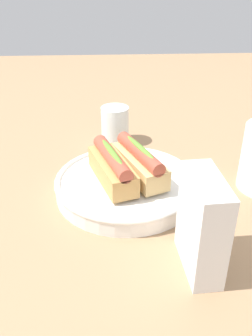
{
  "coord_description": "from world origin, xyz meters",
  "views": [
    {
      "loc": [
        0.61,
        -0.05,
        0.4
      ],
      "look_at": [
        0.01,
        -0.01,
        0.06
      ],
      "focal_mm": 39.32,
      "sensor_mm": 36.0,
      "label": 1
    }
  ],
  "objects_px": {
    "napkin_box": "(202,225)",
    "hotdog_front": "(112,167)",
    "hotdog_back": "(139,162)",
    "water_glass": "(115,126)",
    "serving_bowl": "(126,185)"
  },
  "relations": [
    {
      "from": "napkin_box",
      "to": "hotdog_front",
      "type": "bearing_deg",
      "value": -150.91
    },
    {
      "from": "hotdog_back",
      "to": "napkin_box",
      "type": "relative_size",
      "value": 1.05
    },
    {
      "from": "hotdog_front",
      "to": "napkin_box",
      "type": "xyz_separation_m",
      "value": [
        0.19,
        0.12,
        0.01
      ]
    },
    {
      "from": "hotdog_front",
      "to": "water_glass",
      "type": "relative_size",
      "value": 1.76
    },
    {
      "from": "water_glass",
      "to": "hotdog_front",
      "type": "bearing_deg",
      "value": -2.89
    },
    {
      "from": "serving_bowl",
      "to": "water_glass",
      "type": "xyz_separation_m",
      "value": [
        -0.24,
        -0.01,
        0.02
      ]
    },
    {
      "from": "serving_bowl",
      "to": "napkin_box",
      "type": "relative_size",
      "value": 1.83
    },
    {
      "from": "serving_bowl",
      "to": "hotdog_front",
      "type": "xyz_separation_m",
      "value": [
        0.01,
        -0.03,
        0.04
      ]
    },
    {
      "from": "serving_bowl",
      "to": "water_glass",
      "type": "relative_size",
      "value": 3.04
    },
    {
      "from": "water_glass",
      "to": "napkin_box",
      "type": "bearing_deg",
      "value": 14.16
    },
    {
      "from": "hotdog_front",
      "to": "water_glass",
      "type": "distance_m",
      "value": 0.25
    },
    {
      "from": "hotdog_front",
      "to": "hotdog_back",
      "type": "xyz_separation_m",
      "value": [
        -0.02,
        0.05,
        0.0
      ]
    },
    {
      "from": "hotdog_back",
      "to": "water_glass",
      "type": "height_order",
      "value": "hotdog_back"
    },
    {
      "from": "serving_bowl",
      "to": "hotdog_back",
      "type": "relative_size",
      "value": 1.74
    },
    {
      "from": "hotdog_back",
      "to": "napkin_box",
      "type": "distance_m",
      "value": 0.22
    }
  ]
}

